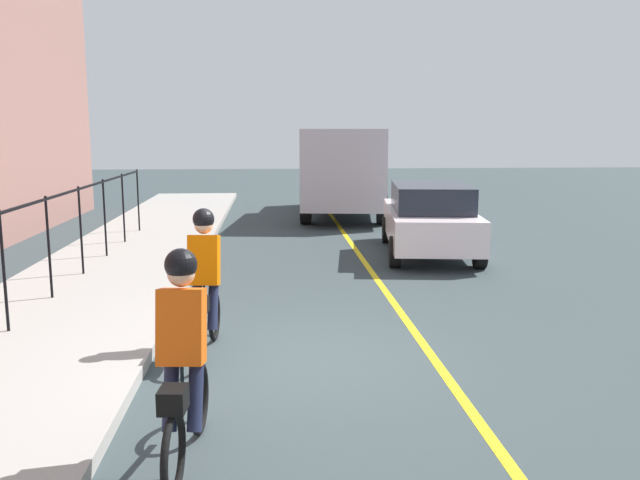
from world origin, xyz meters
TOP-DOWN VIEW (x-y plane):
  - ground_plane at (0.00, 0.00)m, footprint 80.00×80.00m
  - lane_line_centre at (0.00, -1.60)m, footprint 36.00×0.12m
  - sidewalk at (0.00, 3.40)m, footprint 40.00×3.20m
  - iron_fence at (1.00, 3.80)m, footprint 17.47×0.04m
  - cyclist_lead at (0.28, 1.16)m, footprint 1.71×0.39m
  - cyclist_follow at (-2.43, 1.07)m, footprint 1.71×0.39m
  - patrol_sedan at (6.63, -3.15)m, footprint 4.59×2.35m
  - box_truck_background at (13.36, -2.01)m, footprint 6.94×3.20m
  - traffic_cone_near at (4.45, 1.56)m, footprint 0.36×0.36m

SIDE VIEW (x-z plane):
  - ground_plane at x=0.00m, z-range 0.00..0.00m
  - lane_line_centre at x=0.00m, z-range 0.00..0.01m
  - sidewalk at x=0.00m, z-range 0.00..0.15m
  - traffic_cone_near at x=4.45m, z-range 0.00..0.48m
  - patrol_sedan at x=6.63m, z-range 0.03..1.61m
  - cyclist_lead at x=0.28m, z-range 0.00..1.82m
  - cyclist_follow at x=-2.43m, z-range 0.00..1.82m
  - iron_fence at x=1.00m, z-range 0.52..2.12m
  - box_truck_background at x=13.36m, z-range 0.16..2.94m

